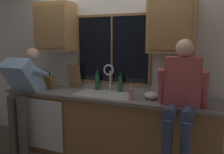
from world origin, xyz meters
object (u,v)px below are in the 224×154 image
at_px(bottle_green_glass, 97,81).
at_px(bottle_tall_clear, 120,84).
at_px(person_sitting_on_counter, 182,92).
at_px(mixing_bowl, 151,95).
at_px(person_standing, 24,89).
at_px(knife_block, 50,82).
at_px(soap_dispenser, 131,94).
at_px(cutting_board, 74,76).

xyz_separation_m(bottle_green_glass, bottle_tall_clear, (0.37, -0.01, -0.01)).
relative_size(person_sitting_on_counter, mixing_bowl, 6.14).
height_order(person_sitting_on_counter, bottle_tall_clear, person_sitting_on_counter).
xyz_separation_m(person_standing, knife_block, (0.24, 0.31, 0.07)).
height_order(person_standing, bottle_green_glass, person_standing).
bearing_deg(soap_dispenser, knife_block, 173.99).
height_order(person_standing, bottle_tall_clear, person_standing).
distance_m(person_sitting_on_counter, soap_dispenser, 0.64).
relative_size(person_standing, knife_block, 4.82).
xyz_separation_m(mixing_bowl, bottle_green_glass, (-0.88, 0.23, 0.08)).
distance_m(person_standing, mixing_bowl, 1.85).
relative_size(person_standing, bottle_tall_clear, 5.40).
xyz_separation_m(knife_block, mixing_bowl, (1.59, -0.02, -0.06)).
bearing_deg(person_sitting_on_counter, bottle_green_glass, 159.05).
xyz_separation_m(person_sitting_on_counter, soap_dispenser, (-0.62, 0.13, -0.11)).
xyz_separation_m(soap_dispenser, bottle_tall_clear, (-0.28, 0.35, 0.04)).
bearing_deg(bottle_green_glass, cutting_board, -179.12).
distance_m(cutting_board, bottle_green_glass, 0.41).
bearing_deg(mixing_bowl, soap_dispenser, -151.28).
height_order(mixing_bowl, bottle_green_glass, bottle_green_glass).
bearing_deg(mixing_bowl, knife_block, 179.41).
bearing_deg(person_standing, cutting_board, 43.59).
distance_m(knife_block, bottle_green_glass, 0.74).
xyz_separation_m(person_sitting_on_counter, cutting_board, (-1.67, 0.48, 0.00)).
xyz_separation_m(cutting_board, soap_dispenser, (1.05, -0.35, -0.11)).
height_order(soap_dispenser, bottle_green_glass, bottle_green_glass).
bearing_deg(person_standing, knife_block, 51.93).
xyz_separation_m(mixing_bowl, bottle_tall_clear, (-0.51, 0.22, 0.07)).
relative_size(soap_dispenser, bottle_green_glass, 0.64).
bearing_deg(bottle_green_glass, bottle_tall_clear, -1.12).
relative_size(person_sitting_on_counter, bottle_green_glass, 4.08).
height_order(cutting_board, bottle_tall_clear, cutting_board).
relative_size(person_sitting_on_counter, bottle_tall_clear, 4.39).
bearing_deg(soap_dispenser, person_sitting_on_counter, -11.82).
relative_size(mixing_bowl, bottle_green_glass, 0.66).
height_order(knife_block, bottle_green_glass, bottle_green_glass).
xyz_separation_m(person_standing, cutting_board, (0.54, 0.52, 0.15)).
bearing_deg(cutting_board, bottle_green_glass, 0.88).
bearing_deg(bottle_green_glass, knife_block, -163.06).
bearing_deg(person_standing, bottle_tall_clear, 21.38).
xyz_separation_m(knife_block, bottle_tall_clear, (1.08, 0.21, 0.01)).
distance_m(person_standing, person_sitting_on_counter, 2.22).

